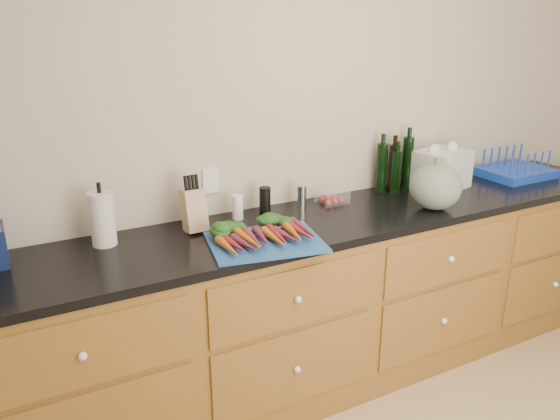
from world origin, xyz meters
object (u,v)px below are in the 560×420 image
carrots (261,233)px  knife_block (194,210)px  squash (436,187)px  tomato_box (332,197)px  dish_rack (515,170)px  cutting_board (265,242)px  paper_towel (102,219)px

carrots → knife_block: size_ratio=2.10×
squash → tomato_box: 0.54m
knife_block → tomato_box: size_ratio=1.27×
carrots → dish_rack: (1.88, 0.20, 0.00)m
cutting_board → tomato_box: bearing=30.2°
cutting_board → paper_towel: 0.71m
carrots → paper_towel: paper_towel is taller
tomato_box → dish_rack: dish_rack is taller
squash → paper_towel: (-1.61, 0.31, -0.00)m
paper_towel → dish_rack: paper_towel is taller
carrots → tomato_box: size_ratio=2.68×
knife_block → dish_rack: bearing=-1.6°
paper_towel → dish_rack: size_ratio=0.56×
dish_rack → cutting_board: bearing=-172.7°
carrots → dish_rack: 1.89m
carrots → squash: size_ratio=1.54×
cutting_board → dish_rack: 1.89m
squash → dish_rack: squash is taller
cutting_board → carrots: bearing=90.0°
knife_block → tomato_box: 0.79m
squash → knife_block: squash is taller
paper_towel → knife_block: 0.41m
paper_towel → tomato_box: size_ratio=1.55×
cutting_board → knife_block: (-0.22, 0.30, 0.09)m
squash → dish_rack: bearing=14.8°
carrots → tomato_box: (0.57, 0.29, -0.00)m
cutting_board → paper_towel: (-0.62, 0.32, 0.11)m
squash → paper_towel: squash is taller
paper_towel → dish_rack: 2.50m
dish_rack → squash: bearing=-165.2°
tomato_box → carrots: bearing=-152.8°
squash → cutting_board: bearing=-179.7°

